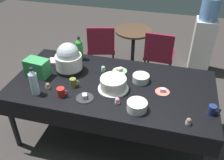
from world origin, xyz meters
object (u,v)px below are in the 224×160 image
(ceramic_snack_bowl, at_px, (137,106))
(maroon_chair_right, at_px, (159,53))
(dessert_plate_charcoal, at_px, (85,97))
(round_cafe_table, at_px, (133,43))
(dessert_plate_coral, at_px, (162,91))
(coffee_mug_red, at_px, (61,92))
(cupcake_lemon, at_px, (103,69))
(water_cooler, at_px, (203,38))
(glass_salad_bowl, at_px, (141,78))
(cupcake_berry, at_px, (48,86))
(cupcake_rose, at_px, (117,101))
(dessert_plate_sage, at_px, (120,71))
(soda_carton, at_px, (37,68))
(coffee_mug_navy, at_px, (212,110))
(soda_bottle_water, at_px, (34,82))
(frosted_layer_cake, at_px, (113,84))
(cupcake_mint, at_px, (189,121))
(coffee_mug_olive, at_px, (73,82))
(maroon_chair_left, at_px, (101,45))
(slow_cooker, at_px, (69,59))
(soda_bottle_lime_soda, at_px, (79,49))
(potluck_table, at_px, (112,88))

(ceramic_snack_bowl, relative_size, maroon_chair_right, 0.23)
(dessert_plate_charcoal, xyz_separation_m, round_cafe_table, (0.15, 1.87, -0.26))
(dessert_plate_coral, height_order, round_cafe_table, dessert_plate_coral)
(coffee_mug_red, bearing_deg, cupcake_lemon, 63.50)
(cupcake_lemon, height_order, maroon_chair_right, maroon_chair_right)
(round_cafe_table, distance_m, water_cooler, 1.14)
(glass_salad_bowl, relative_size, cupcake_berry, 2.74)
(cupcake_rose, bearing_deg, maroon_chair_right, 80.90)
(dessert_plate_sage, relative_size, dessert_plate_coral, 1.15)
(dessert_plate_sage, bearing_deg, ceramic_snack_bowl, -62.98)
(glass_salad_bowl, relative_size, cupcake_lemon, 2.74)
(cupcake_lemon, bearing_deg, round_cafe_table, 85.10)
(dessert_plate_charcoal, bearing_deg, soda_carton, 158.03)
(coffee_mug_navy, xyz_separation_m, water_cooler, (0.03, 2.05, -0.21))
(ceramic_snack_bowl, height_order, soda_carton, soda_carton)
(dessert_plate_sage, distance_m, soda_bottle_water, 0.98)
(frosted_layer_cake, distance_m, maroon_chair_right, 1.50)
(cupcake_mint, xyz_separation_m, coffee_mug_olive, (-1.20, 0.27, 0.02))
(dessert_plate_coral, relative_size, coffee_mug_olive, 1.34)
(cupcake_mint, relative_size, maroon_chair_left, 0.08)
(slow_cooker, xyz_separation_m, coffee_mug_navy, (1.57, -0.36, -0.11))
(maroon_chair_left, bearing_deg, round_cafe_table, 24.84)
(coffee_mug_red, distance_m, maroon_chair_right, 1.89)
(ceramic_snack_bowl, height_order, soda_bottle_lime_soda, soda_bottle_lime_soda)
(frosted_layer_cake, distance_m, dessert_plate_charcoal, 0.33)
(dessert_plate_sage, height_order, round_cafe_table, dessert_plate_sage)
(round_cafe_table, bearing_deg, maroon_chair_left, -155.16)
(potluck_table, distance_m, maroon_chair_right, 1.40)
(slow_cooker, xyz_separation_m, soda_bottle_water, (-0.17, -0.50, -0.02))
(dessert_plate_charcoal, distance_m, cupcake_berry, 0.44)
(soda_bottle_lime_soda, xyz_separation_m, round_cafe_table, (0.48, 1.13, -0.39))
(dessert_plate_sage, relative_size, cupcake_rose, 2.55)
(dessert_plate_coral, height_order, soda_carton, soda_carton)
(coffee_mug_olive, bearing_deg, cupcake_berry, -156.50)
(dessert_plate_charcoal, xyz_separation_m, dessert_plate_sage, (0.22, 0.58, -0.00))
(dessert_plate_coral, xyz_separation_m, soda_carton, (-1.40, -0.04, 0.09))
(frosted_layer_cake, distance_m, cupcake_lemon, 0.37)
(dessert_plate_sage, xyz_separation_m, soda_bottle_lime_soda, (-0.56, 0.16, 0.13))
(potluck_table, distance_m, soda_bottle_lime_soda, 0.71)
(dessert_plate_coral, height_order, soda_bottle_lime_soda, soda_bottle_lime_soda)
(cupcake_rose, distance_m, maroon_chair_left, 1.79)
(coffee_mug_olive, relative_size, round_cafe_table, 0.16)
(glass_salad_bowl, distance_m, coffee_mug_red, 0.87)
(dessert_plate_charcoal, relative_size, cupcake_lemon, 2.65)
(coffee_mug_navy, bearing_deg, water_cooler, 89.12)
(cupcake_lemon, distance_m, water_cooler, 2.02)
(cupcake_mint, distance_m, soda_bottle_lime_soda, 1.59)
(slow_cooker, xyz_separation_m, cupcake_berry, (-0.09, -0.39, -0.13))
(coffee_mug_navy, distance_m, maroon_chair_right, 1.70)
(cupcake_mint, bearing_deg, soda_carton, 167.40)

